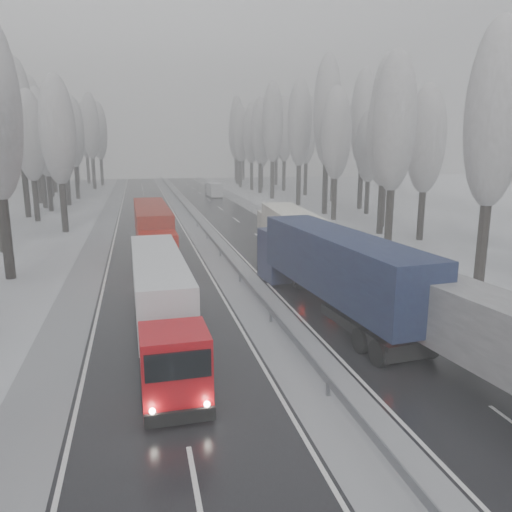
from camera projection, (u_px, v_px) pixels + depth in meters
name	position (u px, v px, depth m)	size (l,w,h in m)	color
ground	(379.00, 463.00, 14.33)	(260.00, 260.00, 0.00)	silver
carriageway_right	(275.00, 249.00, 44.01)	(7.50, 200.00, 0.03)	black
carriageway_left	(154.00, 255.00, 41.64)	(7.50, 200.00, 0.03)	black
median_slush	(217.00, 252.00, 42.82)	(3.00, 200.00, 0.04)	gray
shoulder_right	(328.00, 246.00, 45.12)	(2.40, 200.00, 0.04)	gray
shoulder_left	(92.00, 258.00, 40.52)	(2.40, 200.00, 0.04)	gray
median_guardrail	(216.00, 245.00, 42.68)	(0.12, 200.00, 0.76)	slate
tree_16	(495.00, 116.00, 30.29)	(3.60, 3.60, 16.53)	black
tree_18	(395.00, 123.00, 40.96)	(3.60, 3.60, 16.58)	black
tree_19	(426.00, 140.00, 46.29)	(3.60, 3.60, 14.57)	black
tree_20	(385.00, 133.00, 49.57)	(3.60, 3.60, 15.71)	black
tree_21	(387.00, 116.00, 53.47)	(3.60, 3.60, 18.62)	black
tree_22	(336.00, 134.00, 59.27)	(3.60, 3.60, 15.86)	black
tree_23	(369.00, 147.00, 64.80)	(3.60, 3.60, 13.55)	black
tree_24	(327.00, 112.00, 63.98)	(3.60, 3.60, 20.49)	black
tree_25	(363.00, 119.00, 69.48)	(3.60, 3.60, 19.44)	black
tree_26	(300.00, 124.00, 73.87)	(3.60, 3.60, 18.78)	black
tree_27	(334.00, 130.00, 79.44)	(3.60, 3.60, 17.62)	black
tree_28	(273.00, 123.00, 83.63)	(3.60, 3.60, 19.62)	black
tree_29	(306.00, 130.00, 89.30)	(3.60, 3.60, 18.11)	black
tree_30	(260.00, 131.00, 93.18)	(3.60, 3.60, 17.86)	black
tree_31	(284.00, 130.00, 98.21)	(3.60, 3.60, 18.58)	black
tree_32	(252.00, 134.00, 100.40)	(3.60, 3.60, 17.33)	black
tree_33	(262.00, 144.00, 105.32)	(3.60, 3.60, 14.33)	black
tree_34	(240.00, 134.00, 106.91)	(3.60, 3.60, 17.63)	black
tree_35	(276.00, 133.00, 112.70)	(3.60, 3.60, 18.25)	black
tree_36	(237.00, 128.00, 116.19)	(3.60, 3.60, 20.23)	black
tree_37	(262.00, 139.00, 122.10)	(3.60, 3.60, 16.37)	black
tree_38	(236.00, 135.00, 126.92)	(3.60, 3.60, 17.97)	black
tree_39	(243.00, 140.00, 131.60)	(3.60, 3.60, 16.19)	black
tree_62	(57.00, 131.00, 50.48)	(3.60, 3.60, 16.04)	black
tree_64	(30.00, 136.00, 58.13)	(3.60, 3.60, 15.42)	black
tree_65	(19.00, 115.00, 60.96)	(3.60, 3.60, 19.48)	black
tree_66	(45.00, 139.00, 67.33)	(3.60, 3.60, 15.23)	black
tree_67	(39.00, 130.00, 70.56)	(3.60, 3.60, 17.09)	black
tree_68	(64.00, 133.00, 73.91)	(3.60, 3.60, 16.65)	black
tree_69	(33.00, 122.00, 76.25)	(3.60, 3.60, 19.35)	black
tree_70	(73.00, 133.00, 83.48)	(3.60, 3.60, 17.09)	black
tree_71	(46.00, 124.00, 85.86)	(3.60, 3.60, 19.61)	black
tree_72	(65.00, 141.00, 92.05)	(3.60, 3.60, 15.11)	black
tree_73	(51.00, 134.00, 94.90)	(3.60, 3.60, 17.22)	black
tree_74	(91.00, 127.00, 102.54)	(3.60, 3.60, 19.68)	black
tree_75	(47.00, 131.00, 104.43)	(3.60, 3.60, 18.60)	black
tree_76	(99.00, 132.00, 111.84)	(3.60, 3.60, 18.55)	black
tree_77	(76.00, 144.00, 114.96)	(3.60, 3.60, 14.32)	black
tree_78	(85.00, 130.00, 117.17)	(3.60, 3.60, 19.55)	black
tree_79	(75.00, 137.00, 120.69)	(3.60, 3.60, 17.07)	black
truck_grey_tarp	(497.00, 340.00, 17.70)	(3.93, 14.50, 3.69)	#4F4E53
truck_blue_box	(329.00, 265.00, 26.95)	(4.29, 17.72, 4.51)	#1B2144
truck_cream_box	(290.00, 233.00, 38.02)	(3.72, 16.25, 4.14)	#ADAB99
box_truck_distant	(214.00, 189.00, 88.87)	(2.22, 6.73, 2.50)	#B1B3B9
truck_red_white	(161.00, 294.00, 23.17)	(2.59, 14.62, 3.74)	#B00911
truck_red_red	(153.00, 228.00, 39.95)	(2.87, 16.27, 4.16)	#A01309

